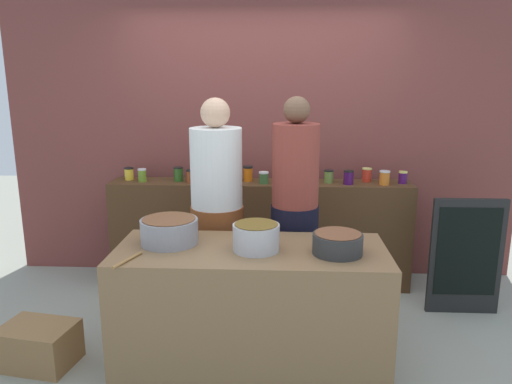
{
  "coord_description": "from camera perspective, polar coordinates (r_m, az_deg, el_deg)",
  "views": [
    {
      "loc": [
        0.18,
        -3.18,
        1.88
      ],
      "look_at": [
        0.0,
        0.35,
        1.05
      ],
      "focal_mm": 34.32,
      "sensor_mm": 36.0,
      "label": 1
    }
  ],
  "objects": [
    {
      "name": "cook_in_cap",
      "position": [
        3.62,
        4.51,
        -4.19
      ],
      "size": [
        0.35,
        0.35,
        1.76
      ],
      "color": "black",
      "rests_on": "ground"
    },
    {
      "name": "cooking_pot_right",
      "position": [
        3.0,
        9.48,
        -5.95
      ],
      "size": [
        0.3,
        0.3,
        0.13
      ],
      "color": "#2D2D2D",
      "rests_on": "prep_table"
    },
    {
      "name": "preserve_jar_1",
      "position": [
        4.51,
        -13.13,
        1.93
      ],
      "size": [
        0.08,
        0.08,
        0.12
      ],
      "color": "olive",
      "rests_on": "display_shelf"
    },
    {
      "name": "preserve_jar_9",
      "position": [
        4.31,
        5.6,
        1.61
      ],
      "size": [
        0.09,
        0.09,
        0.1
      ],
      "color": "yellow",
      "rests_on": "display_shelf"
    },
    {
      "name": "preserve_jar_0",
      "position": [
        4.62,
        -14.58,
        2.09
      ],
      "size": [
        0.09,
        0.09,
        0.11
      ],
      "color": "yellow",
      "rests_on": "display_shelf"
    },
    {
      "name": "preserve_jar_7",
      "position": [
        4.31,
        0.9,
        1.69
      ],
      "size": [
        0.09,
        0.09,
        0.11
      ],
      "color": "#355C2E",
      "rests_on": "display_shelf"
    },
    {
      "name": "preserve_jar_2",
      "position": [
        4.46,
        -9.02,
        2.08
      ],
      "size": [
        0.09,
        0.09,
        0.13
      ],
      "color": "#2E5A1F",
      "rests_on": "display_shelf"
    },
    {
      "name": "preserve_jar_8",
      "position": [
        4.31,
        3.48,
        1.73
      ],
      "size": [
        0.08,
        0.08,
        0.12
      ],
      "color": "#5F9120",
      "rests_on": "display_shelf"
    },
    {
      "name": "storefront_wall",
      "position": [
        4.65,
        0.69,
        8.51
      ],
      "size": [
        4.8,
        0.12,
        3.0
      ],
      "primitive_type": "cube",
      "color": "brown",
      "rests_on": "ground"
    },
    {
      "name": "preserve_jar_6",
      "position": [
        4.41,
        -0.95,
        2.16
      ],
      "size": [
        0.09,
        0.09,
        0.14
      ],
      "color": "orange",
      "rests_on": "display_shelf"
    },
    {
      "name": "preserve_jar_12",
      "position": [
        4.5,
        12.79,
        1.97
      ],
      "size": [
        0.09,
        0.09,
        0.12
      ],
      "color": "red",
      "rests_on": "display_shelf"
    },
    {
      "name": "prep_table",
      "position": [
        3.24,
        -0.59,
        -13.61
      ],
      "size": [
        1.7,
        0.7,
        0.84
      ],
      "primitive_type": "cube",
      "color": "olive",
      "rests_on": "ground"
    },
    {
      "name": "cook_with_tongs",
      "position": [
        3.69,
        -4.52,
        -4.1
      ],
      "size": [
        0.4,
        0.4,
        1.74
      ],
      "color": "brown",
      "rests_on": "ground"
    },
    {
      "name": "cooking_pot_left",
      "position": [
        3.19,
        -10.07,
        -4.5
      ],
      "size": [
        0.37,
        0.37,
        0.17
      ],
      "color": "gray",
      "rests_on": "prep_table"
    },
    {
      "name": "preserve_jar_10",
      "position": [
        4.39,
        8.46,
        1.82
      ],
      "size": [
        0.09,
        0.09,
        0.11
      ],
      "color": "olive",
      "rests_on": "display_shelf"
    },
    {
      "name": "ground",
      "position": [
        3.7,
        -0.28,
        -17.32
      ],
      "size": [
        12.0,
        12.0,
        0.0
      ],
      "primitive_type": "plane",
      "color": "gray"
    },
    {
      "name": "preserve_jar_14",
      "position": [
        4.51,
        16.73,
        1.65
      ],
      "size": [
        0.08,
        0.08,
        0.11
      ],
      "color": "#441559",
      "rests_on": "display_shelf"
    },
    {
      "name": "preserve_jar_5",
      "position": [
        4.37,
        -2.84,
        1.97
      ],
      "size": [
        0.08,
        0.08,
        0.13
      ],
      "color": "olive",
      "rests_on": "display_shelf"
    },
    {
      "name": "preserve_jar_13",
      "position": [
        4.41,
        14.75,
        1.62
      ],
      "size": [
        0.09,
        0.09,
        0.12
      ],
      "color": "orange",
      "rests_on": "display_shelf"
    },
    {
      "name": "bread_crate",
      "position": [
        3.72,
        -24.02,
        -15.98
      ],
      "size": [
        0.52,
        0.41,
        0.28
      ],
      "primitive_type": "cube",
      "rotation": [
        0.0,
        0.0,
        -0.17
      ],
      "color": "olive",
      "rests_on": "ground"
    },
    {
      "name": "wooden_spoon",
      "position": [
        2.96,
        -14.74,
        -7.66
      ],
      "size": [
        0.11,
        0.25,
        0.02
      ],
      "primitive_type": "cylinder",
      "rotation": [
        1.57,
        0.0,
        2.8
      ],
      "color": "#9E703D",
      "rests_on": "prep_table"
    },
    {
      "name": "cooking_pot_center",
      "position": [
        3.02,
        0.02,
        -5.28
      ],
      "size": [
        0.29,
        0.29,
        0.17
      ],
      "color": "#B7B7BC",
      "rests_on": "prep_table"
    },
    {
      "name": "display_shelf",
      "position": [
        4.51,
        0.48,
        -4.85
      ],
      "size": [
        2.7,
        0.36,
        0.97
      ],
      "primitive_type": "cube",
      "color": "#4A301A",
      "rests_on": "ground"
    },
    {
      "name": "preserve_jar_11",
      "position": [
        4.35,
        10.73,
        1.69
      ],
      "size": [
        0.09,
        0.09,
        0.12
      ],
      "color": "#3E104E",
      "rests_on": "display_shelf"
    },
    {
      "name": "preserve_jar_3",
      "position": [
        4.37,
        -7.69,
        1.84
      ],
      "size": [
        0.07,
        0.07,
        0.12
      ],
      "color": "brown",
      "rests_on": "display_shelf"
    },
    {
      "name": "preserve_jar_4",
      "position": [
        4.42,
        -6.19,
        2.15
      ],
      "size": [
        0.08,
        0.08,
        0.14
      ],
      "color": "#2D532A",
      "rests_on": "display_shelf"
    },
    {
      "name": "chalkboard_sign",
      "position": [
        4.29,
        23.29,
        -6.89
      ],
      "size": [
        0.57,
        0.05,
        0.96
      ],
      "color": "black",
      "rests_on": "ground"
    }
  ]
}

